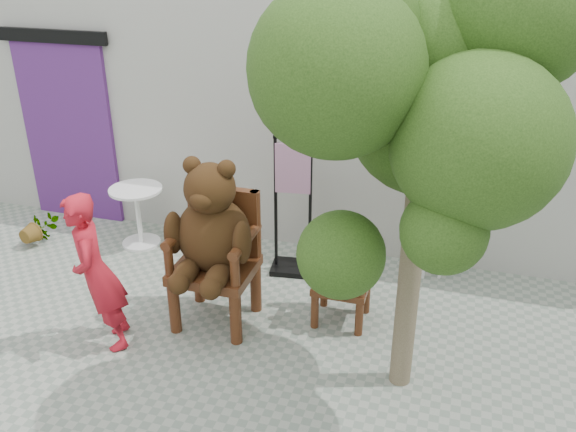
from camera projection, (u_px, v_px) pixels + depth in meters
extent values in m
plane|color=gray|center=(223.00, 392.00, 4.87)|extent=(60.00, 60.00, 0.00)
cube|color=#ACABA1|center=(320.00, 109.00, 6.91)|extent=(9.00, 1.00, 3.00)
cube|color=#53236B|center=(69.00, 133.00, 7.40)|extent=(1.20, 0.08, 2.20)
cube|color=black|center=(52.00, 36.00, 6.87)|extent=(1.40, 0.06, 0.15)
cylinder|color=#3E1D0D|center=(174.00, 308.00, 5.51)|extent=(0.11, 0.11, 0.50)
cylinder|color=#3E1D0D|center=(199.00, 278.00, 5.98)|extent=(0.11, 0.11, 0.50)
cylinder|color=#3E1D0D|center=(236.00, 319.00, 5.36)|extent=(0.11, 0.11, 0.50)
cylinder|color=#3E1D0D|center=(256.00, 287.00, 5.82)|extent=(0.11, 0.11, 0.50)
cube|color=#3E1D0D|center=(215.00, 270.00, 5.54)|extent=(0.71, 0.65, 0.09)
cube|color=#3E1D0D|center=(224.00, 220.00, 5.62)|extent=(0.68, 0.09, 0.65)
cylinder|color=#3E1D0D|center=(194.00, 216.00, 5.70)|extent=(0.09, 0.09, 0.65)
cylinder|color=#3E1D0D|center=(169.00, 260.00, 5.30)|extent=(0.08, 0.08, 0.30)
cylinder|color=#3E1D0D|center=(181.00, 232.00, 5.47)|extent=(0.09, 0.62, 0.09)
cylinder|color=#3E1D0D|center=(256.00, 224.00, 5.54)|extent=(0.09, 0.09, 0.65)
cylinder|color=#3E1D0D|center=(235.00, 271.00, 5.15)|extent=(0.08, 0.08, 0.30)
cylinder|color=#3E1D0D|center=(245.00, 241.00, 5.31)|extent=(0.09, 0.62, 0.09)
ellipsoid|color=black|center=(214.00, 235.00, 5.43)|extent=(0.68, 0.58, 0.71)
sphere|color=black|center=(210.00, 188.00, 5.20)|extent=(0.45, 0.45, 0.45)
ellipsoid|color=black|center=(201.00, 200.00, 5.06)|extent=(0.20, 0.16, 0.16)
sphere|color=black|center=(192.00, 165.00, 5.16)|extent=(0.16, 0.16, 0.16)
sphere|color=black|center=(227.00, 169.00, 5.08)|extent=(0.16, 0.16, 0.16)
ellipsoid|color=black|center=(174.00, 233.00, 5.36)|extent=(0.16, 0.23, 0.41)
ellipsoid|color=black|center=(186.00, 272.00, 5.30)|extent=(0.20, 0.40, 0.20)
sphere|color=black|center=(179.00, 284.00, 5.17)|extent=(0.19, 0.19, 0.19)
ellipsoid|color=black|center=(242.00, 243.00, 5.20)|extent=(0.16, 0.23, 0.41)
ellipsoid|color=black|center=(218.00, 277.00, 5.23)|extent=(0.20, 0.40, 0.20)
sphere|color=black|center=(210.00, 289.00, 5.10)|extent=(0.19, 0.19, 0.19)
cylinder|color=#3E1D0D|center=(315.00, 311.00, 5.60)|extent=(0.07, 0.07, 0.35)
cylinder|color=#3E1D0D|center=(324.00, 290.00, 5.92)|extent=(0.07, 0.07, 0.35)
cylinder|color=#3E1D0D|center=(359.00, 318.00, 5.49)|extent=(0.07, 0.07, 0.35)
cylinder|color=#3E1D0D|center=(366.00, 297.00, 5.82)|extent=(0.07, 0.07, 0.35)
cube|color=#3E1D0D|center=(342.00, 285.00, 5.62)|extent=(0.50, 0.46, 0.07)
cube|color=#3E1D0D|center=(347.00, 250.00, 5.68)|extent=(0.47, 0.07, 0.46)
cylinder|color=#3E1D0D|center=(325.00, 247.00, 5.73)|extent=(0.07, 0.07, 0.46)
cylinder|color=#3E1D0D|center=(315.00, 279.00, 5.46)|extent=(0.06, 0.06, 0.21)
cylinder|color=#3E1D0D|center=(320.00, 259.00, 5.57)|extent=(0.07, 0.43, 0.07)
cylinder|color=#3E1D0D|center=(370.00, 253.00, 5.62)|extent=(0.07, 0.07, 0.46)
cylinder|color=#3E1D0D|center=(362.00, 286.00, 5.34)|extent=(0.06, 0.06, 0.21)
cylinder|color=#3E1D0D|center=(366.00, 266.00, 5.46)|extent=(0.07, 0.43, 0.07)
ellipsoid|color=black|center=(343.00, 267.00, 5.55)|extent=(0.36, 0.31, 0.38)
sphere|color=black|center=(344.00, 243.00, 5.42)|extent=(0.24, 0.24, 0.24)
ellipsoid|color=black|center=(341.00, 250.00, 5.35)|extent=(0.11, 0.09, 0.09)
sphere|color=black|center=(335.00, 232.00, 5.41)|extent=(0.08, 0.08, 0.08)
sphere|color=black|center=(354.00, 234.00, 5.36)|extent=(0.08, 0.08, 0.08)
ellipsoid|color=black|center=(323.00, 266.00, 5.51)|extent=(0.08, 0.12, 0.22)
ellipsoid|color=black|center=(330.00, 286.00, 5.48)|extent=(0.11, 0.21, 0.11)
sphere|color=black|center=(328.00, 292.00, 5.41)|extent=(0.10, 0.10, 0.10)
ellipsoid|color=black|center=(360.00, 271.00, 5.42)|extent=(0.08, 0.12, 0.22)
ellipsoid|color=black|center=(347.00, 289.00, 5.44)|extent=(0.11, 0.21, 0.11)
sphere|color=black|center=(345.00, 295.00, 5.37)|extent=(0.10, 0.10, 0.10)
imported|color=#B51624|center=(97.00, 273.00, 5.14)|extent=(0.57, 0.63, 1.45)
cylinder|color=white|center=(135.00, 189.00, 6.86)|extent=(0.60, 0.60, 0.03)
cylinder|color=white|center=(139.00, 217.00, 7.01)|extent=(0.06, 0.06, 0.68)
cylinder|color=white|center=(142.00, 242.00, 7.15)|extent=(0.44, 0.44, 0.03)
cube|color=black|center=(276.00, 206.00, 6.31)|extent=(0.03, 0.03, 1.50)
cube|color=black|center=(310.00, 208.00, 6.26)|extent=(0.03, 0.03, 1.50)
cube|color=black|center=(293.00, 138.00, 5.96)|extent=(0.40, 0.08, 0.03)
cube|color=black|center=(293.00, 268.00, 6.59)|extent=(0.49, 0.40, 0.06)
cube|color=#C285AC|center=(293.00, 169.00, 6.09)|extent=(0.36, 0.09, 0.52)
cylinder|color=black|center=(293.00, 141.00, 5.97)|extent=(0.01, 0.01, 0.08)
cylinder|color=white|center=(434.00, 237.00, 6.35)|extent=(0.32, 0.32, 0.03)
cylinder|color=white|center=(440.00, 253.00, 6.49)|extent=(0.03, 0.03, 0.44)
cylinder|color=white|center=(424.00, 251.00, 6.54)|extent=(0.03, 0.03, 0.44)
cylinder|color=white|center=(423.00, 258.00, 6.39)|extent=(0.03, 0.03, 0.44)
cylinder|color=white|center=(439.00, 261.00, 6.35)|extent=(0.03, 0.03, 0.44)
cylinder|color=black|center=(437.00, 181.00, 6.12)|extent=(0.13, 0.12, 0.79)
cylinder|color=olive|center=(437.00, 149.00, 6.03)|extent=(0.05, 0.04, 0.08)
cylinder|color=black|center=(437.00, 184.00, 6.05)|extent=(0.14, 0.10, 0.79)
cylinder|color=olive|center=(437.00, 155.00, 5.89)|extent=(0.05, 0.04, 0.08)
cylinder|color=black|center=(439.00, 185.00, 6.04)|extent=(0.17, 0.03, 0.79)
cylinder|color=olive|center=(442.00, 156.00, 5.85)|extent=(0.05, 0.04, 0.08)
cylinder|color=black|center=(444.00, 182.00, 6.09)|extent=(0.09, 0.12, 0.80)
cylinder|color=olive|center=(452.00, 152.00, 5.97)|extent=(0.04, 0.04, 0.08)
cylinder|color=black|center=(439.00, 181.00, 6.13)|extent=(0.09, 0.05, 0.80)
cylinder|color=olive|center=(442.00, 150.00, 6.01)|extent=(0.04, 0.04, 0.07)
cylinder|color=black|center=(441.00, 185.00, 6.04)|extent=(0.18, 0.06, 0.79)
cylinder|color=olive|center=(446.00, 156.00, 5.84)|extent=(0.05, 0.04, 0.08)
cylinder|color=brown|center=(416.00, 215.00, 4.37)|extent=(0.17, 0.17, 3.00)
sphere|color=#1A350E|center=(350.00, 26.00, 3.68)|extent=(0.85, 0.85, 0.85)
sphere|color=#1A350E|center=(517.00, 11.00, 3.72)|extent=(1.04, 1.04, 1.04)
sphere|color=#1A350E|center=(410.00, 38.00, 4.24)|extent=(1.08, 1.08, 1.08)
sphere|color=#1A350E|center=(433.00, 52.00, 3.97)|extent=(0.99, 0.99, 0.99)
sphere|color=#1A350E|center=(336.00, 70.00, 3.61)|extent=(1.08, 1.08, 1.08)
sphere|color=#1A350E|center=(427.00, 116.00, 4.18)|extent=(1.11, 1.11, 1.11)
sphere|color=#1A350E|center=(479.00, 141.00, 3.59)|extent=(1.07, 1.07, 1.07)
sphere|color=#1A350E|center=(341.00, 255.00, 4.06)|extent=(0.60, 0.60, 0.60)
sphere|color=#1A350E|center=(444.00, 231.00, 3.66)|extent=(0.54, 0.54, 0.54)
imported|color=#1A350E|center=(38.00, 228.00, 7.08)|extent=(0.41, 0.37, 0.40)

